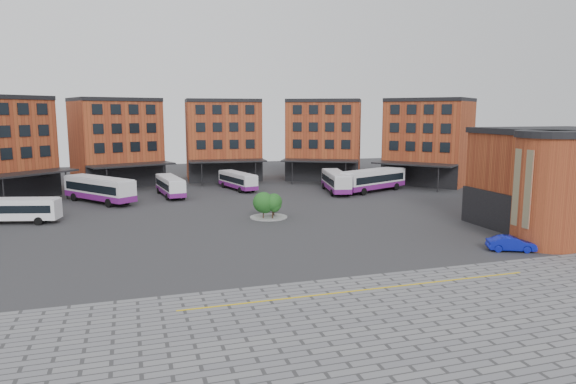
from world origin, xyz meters
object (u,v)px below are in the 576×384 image
object	(u,v)px
bus_d	(238,180)
bus_e	(336,181)
tree_island	(269,204)
blue_car	(511,244)
bus_a	(13,209)
bus_f	(374,180)
bus_c	(170,186)
bus_b	(99,189)

from	to	relation	value
bus_d	bus_e	xyz separation A→B (m)	(13.91, -7.14, 0.21)
tree_island	bus_d	world-z (taller)	tree_island
blue_car	bus_a	bearing A→B (deg)	83.62
tree_island	bus_f	distance (m)	25.62
bus_a	bus_c	distance (m)	22.82
bus_c	blue_car	xyz separation A→B (m)	(26.53, -39.79, -0.89)
bus_a	bus_c	xyz separation A→B (m)	(18.19, 13.78, -0.10)
bus_c	bus_b	bearing A→B (deg)	-171.85
bus_a	bus_f	distance (m)	49.60
bus_a	bus_b	bearing A→B (deg)	-22.70
bus_d	bus_e	size ratio (longest dim) A/B	0.88
bus_b	bus_d	world-z (taller)	bus_b
bus_a	bus_d	world-z (taller)	bus_a
bus_a	bus_e	xyz separation A→B (m)	(42.86, 10.03, 0.06)
bus_f	bus_d	bearing A→B (deg)	-136.09
bus_b	blue_car	xyz separation A→B (m)	(36.19, -37.13, -1.22)
bus_c	bus_a	bearing A→B (deg)	-150.12
bus_c	bus_d	world-z (taller)	bus_c
bus_f	blue_car	world-z (taller)	bus_f
bus_d	bus_f	xyz separation A→B (m)	(19.83, -8.18, 0.37)
bus_f	tree_island	bearing A→B (deg)	-78.40
bus_b	tree_island	bearing A→B (deg)	-77.83
bus_b	bus_c	xyz separation A→B (m)	(9.66, 2.66, -0.33)
tree_island	bus_c	xyz separation A→B (m)	(-9.68, 19.58, -0.12)
bus_c	bus_d	size ratio (longest dim) A/B	1.03
tree_island	bus_a	bearing A→B (deg)	168.24
tree_island	bus_c	size ratio (longest dim) A/B	0.42
bus_b	blue_car	size ratio (longest dim) A/B	2.84
bus_a	blue_car	bearing A→B (deg)	-105.38
tree_island	bus_c	bearing A→B (deg)	116.30
bus_a	bus_b	world-z (taller)	bus_b
tree_island	bus_f	xyz separation A→B (m)	(20.91, 14.80, 0.20)
bus_f	blue_car	size ratio (longest dim) A/B	3.01
bus_b	blue_car	bearing A→B (deg)	-82.38
bus_b	bus_e	distance (m)	34.34
tree_island	blue_car	world-z (taller)	tree_island
bus_a	blue_car	size ratio (longest dim) A/B	2.47
bus_a	bus_f	xyz separation A→B (m)	(48.78, 9.00, 0.21)
bus_c	bus_e	bearing A→B (deg)	-15.92
bus_a	bus_f	size ratio (longest dim) A/B	0.82
bus_c	bus_f	size ratio (longest dim) A/B	0.84
tree_island	blue_car	xyz separation A→B (m)	(16.85, -20.21, -1.01)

